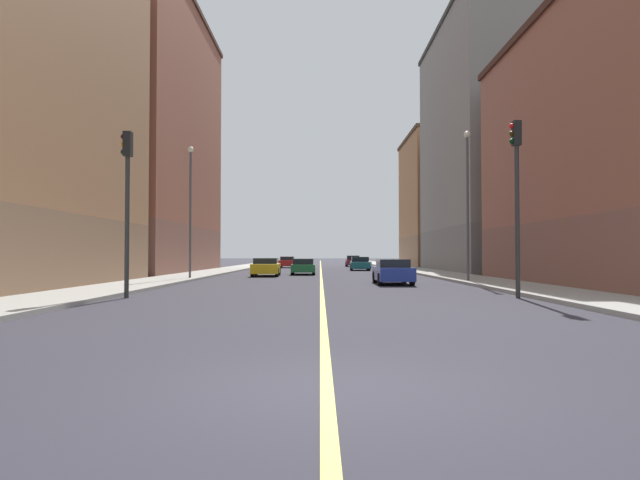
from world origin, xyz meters
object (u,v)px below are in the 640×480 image
at_px(building_left_far, 449,202).
at_px(car_yellow, 264,267).
at_px(car_teal, 358,264).
at_px(building_left_mid, 499,147).
at_px(car_red, 285,262).
at_px(building_right_midblock, 131,138).
at_px(street_lamp_left_near, 465,191).
at_px(street_lamp_right_near, 188,199).
at_px(traffic_light_right_near, 125,190).
at_px(car_blue, 390,272).
at_px(car_maroon, 351,261).
at_px(car_white, 359,263).
at_px(car_green, 301,267).
at_px(traffic_light_left_near, 514,184).

distance_m(building_left_far, car_yellow, 35.34).
bearing_deg(car_teal, building_left_mid, -20.51).
bearing_deg(car_red, building_left_far, 10.46).
bearing_deg(building_right_midblock, street_lamp_left_near, -34.71).
relative_size(street_lamp_left_near, street_lamp_right_near, 1.02).
height_order(traffic_light_right_near, car_blue, traffic_light_right_near).
relative_size(car_teal, car_maroon, 1.01).
xyz_separation_m(building_left_mid, building_left_far, (0.00, 18.52, -3.14)).
relative_size(car_blue, car_white, 0.93).
xyz_separation_m(street_lamp_right_near, car_blue, (11.84, -4.56, -4.32)).
distance_m(car_teal, car_white, 7.22).
bearing_deg(street_lamp_left_near, car_teal, 100.12).
relative_size(building_left_far, car_teal, 3.57).
height_order(car_red, car_yellow, car_red).
bearing_deg(car_red, building_left_mid, -36.12).
height_order(car_blue, car_green, car_blue).
distance_m(building_left_far, building_right_midblock, 38.75).
bearing_deg(car_red, car_blue, -77.57).
distance_m(street_lamp_left_near, car_green, 16.37).
relative_size(building_left_mid, street_lamp_left_near, 2.73).
xyz_separation_m(street_lamp_left_near, car_yellow, (-12.07, 9.50, -4.41)).
height_order(building_right_midblock, car_teal, building_right_midblock).
distance_m(building_left_mid, car_white, 19.87).
distance_m(building_right_midblock, car_white, 27.37).
xyz_separation_m(building_left_mid, car_green, (-17.75, -6.31, -10.68)).
distance_m(building_left_mid, car_maroon, 26.43).
bearing_deg(car_teal, car_maroon, 88.98).
distance_m(building_right_midblock, street_lamp_right_near, 17.19).
height_order(street_lamp_right_near, car_maroon, street_lamp_right_near).
xyz_separation_m(traffic_light_right_near, street_lamp_right_near, (-0.98, 13.57, 1.06)).
height_order(car_teal, car_red, car_teal).
bearing_deg(car_red, street_lamp_right_near, -97.84).
relative_size(car_teal, car_green, 1.00).
bearing_deg(building_left_mid, car_maroon, 120.23).
bearing_deg(car_red, car_teal, -52.45).
height_order(traffic_light_left_near, car_yellow, traffic_light_left_near).
bearing_deg(car_maroon, building_right_midblock, -131.83).
height_order(building_left_far, car_red, building_left_far).
relative_size(building_left_mid, car_blue, 5.40).
bearing_deg(building_right_midblock, car_yellow, -30.99).
bearing_deg(building_left_far, building_left_mid, -90.00).
xyz_separation_m(building_left_mid, traffic_light_right_near, (-23.43, -29.05, -7.38)).
bearing_deg(building_left_far, car_white, -150.64).
distance_m(building_left_far, car_teal, 20.10).
xyz_separation_m(traffic_light_left_near, car_teal, (-3.19, 33.71, -3.50)).
xyz_separation_m(traffic_light_left_near, car_maroon, (-2.90, 49.96, -3.45)).
height_order(building_left_far, street_lamp_right_near, building_left_far).
xyz_separation_m(car_green, car_white, (5.91, 18.17, 0.00)).
bearing_deg(traffic_light_left_near, car_white, 93.57).
bearing_deg(traffic_light_left_near, car_blue, 110.04).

